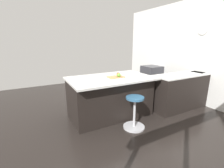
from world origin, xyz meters
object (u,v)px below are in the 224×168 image
object	(u,v)px
oven_range	(151,78)
stool_by_window	(134,113)
apple_green	(119,75)
kitchen_island	(110,96)
cutting_board	(116,77)
apple_red	(118,74)

from	to	relation	value
oven_range	stool_by_window	xyz separation A→B (m)	(2.11, 1.86, -0.13)
oven_range	apple_green	distance (m)	2.54
oven_range	stool_by_window	distance (m)	2.82
kitchen_island	apple_green	distance (m)	0.57
oven_range	cutting_board	xyz separation A→B (m)	(2.17, 1.19, 0.50)
oven_range	apple_red	size ratio (longest dim) A/B	11.12
oven_range	cutting_board	bearing A→B (deg)	28.83
kitchen_island	apple_red	xyz separation A→B (m)	(-0.18, 0.06, 0.52)
stool_by_window	cutting_board	distance (m)	0.92
oven_range	cutting_board	size ratio (longest dim) A/B	2.45
cutting_board	apple_green	xyz separation A→B (m)	(-0.04, 0.07, 0.05)
apple_green	oven_range	bearing A→B (deg)	-149.42
cutting_board	apple_red	world-z (taller)	apple_red
kitchen_island	cutting_board	xyz separation A→B (m)	(-0.10, 0.09, 0.47)
oven_range	kitchen_island	size ratio (longest dim) A/B	0.47
cutting_board	oven_range	bearing A→B (deg)	-151.17
kitchen_island	cutting_board	world-z (taller)	cutting_board
oven_range	stool_by_window	world-z (taller)	oven_range
oven_range	stool_by_window	bearing A→B (deg)	41.40
oven_range	cutting_board	distance (m)	2.52
stool_by_window	apple_green	world-z (taller)	apple_green
kitchen_island	stool_by_window	distance (m)	0.79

